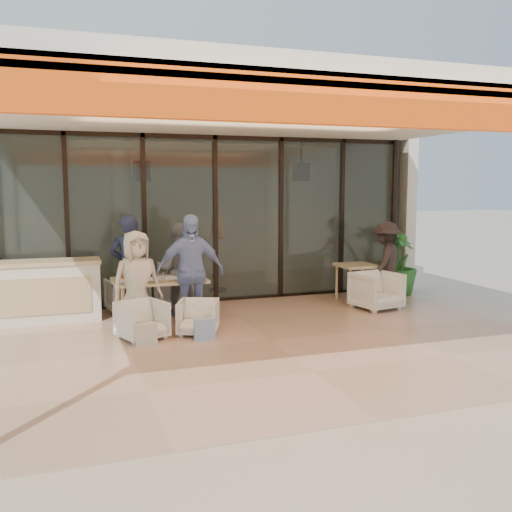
{
  "coord_description": "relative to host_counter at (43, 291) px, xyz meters",
  "views": [
    {
      "loc": [
        -2.83,
        -7.57,
        2.27
      ],
      "look_at": [
        0.1,
        0.9,
        1.15
      ],
      "focal_mm": 40.0,
      "sensor_mm": 36.0,
      "label": 1
    }
  ],
  "objects": [
    {
      "name": "diner_grey",
      "position": [
        2.23,
        -0.19,
        0.28
      ],
      "size": [
        0.94,
        0.83,
        1.63
      ],
      "primitive_type": "imported",
      "rotation": [
        0.0,
        0.0,
        2.83
      ],
      "color": "slate",
      "rests_on": "ground"
    },
    {
      "name": "host_counter",
      "position": [
        0.0,
        0.0,
        0.0
      ],
      "size": [
        1.85,
        0.65,
        1.04
      ],
      "color": "silver",
      "rests_on": "ground"
    },
    {
      "name": "diner_navy",
      "position": [
        1.39,
        -0.19,
        0.36
      ],
      "size": [
        0.7,
        0.51,
        1.79
      ],
      "primitive_type": "imported",
      "rotation": [
        0.0,
        0.0,
        3.0
      ],
      "color": "#171E34",
      "rests_on": "ground"
    },
    {
      "name": "diner_cream",
      "position": [
        1.39,
        -1.09,
        0.26
      ],
      "size": [
        0.86,
        0.65,
        1.58
      ],
      "primitive_type": "imported",
      "rotation": [
        0.0,
        0.0,
        0.21
      ],
      "color": "beige",
      "rests_on": "ground"
    },
    {
      "name": "interior_block",
      "position": [
        3.14,
        3.02,
        1.7
      ],
      "size": [
        9.05,
        3.62,
        3.52
      ],
      "color": "silver",
      "rests_on": "ground"
    },
    {
      "name": "tote_bag_cream",
      "position": [
        1.39,
        -1.99,
        -0.36
      ],
      "size": [
        0.3,
        0.1,
        0.34
      ],
      "primitive_type": "cube",
      "color": "silver",
      "rests_on": "ground"
    },
    {
      "name": "glass_storefront",
      "position": [
        3.13,
        0.7,
        1.07
      ],
      "size": [
        8.08,
        0.1,
        3.2
      ],
      "color": "#9EADA3",
      "rests_on": "ground"
    },
    {
      "name": "diner_periwinkle",
      "position": [
        2.23,
        -1.09,
        0.38
      ],
      "size": [
        1.1,
        0.53,
        1.82
      ],
      "primitive_type": "imported",
      "rotation": [
        0.0,
        0.0,
        -0.08
      ],
      "color": "#7C96D0",
      "rests_on": "ground"
    },
    {
      "name": "side_chair",
      "position": [
        5.71,
        -0.94,
        -0.15
      ],
      "size": [
        0.87,
        0.83,
        0.77
      ],
      "primitive_type": "imported",
      "rotation": [
        0.0,
        0.0,
        0.19
      ],
      "color": "silver",
      "rests_on": "ground"
    },
    {
      "name": "chair_near_left",
      "position": [
        1.39,
        -1.59,
        -0.21
      ],
      "size": [
        0.79,
        0.77,
        0.64
      ],
      "primitive_type": "imported",
      "rotation": [
        0.0,
        0.0,
        0.36
      ],
      "color": "silver",
      "rests_on": "ground"
    },
    {
      "name": "terrace_structure",
      "position": [
        3.13,
        -2.56,
        2.72
      ],
      "size": [
        8.0,
        6.0,
        3.4
      ],
      "color": "silver",
      "rests_on": "ground"
    },
    {
      "name": "potted_palm",
      "position": [
        6.85,
        0.12,
        0.16
      ],
      "size": [
        1.1,
        1.1,
        1.39
      ],
      "primitive_type": "imported",
      "rotation": [
        0.0,
        0.0,
        0.8
      ],
      "color": "#1E5919",
      "rests_on": "ground"
    },
    {
      "name": "chair_near_right",
      "position": [
        2.23,
        -1.59,
        -0.23
      ],
      "size": [
        0.75,
        0.73,
        0.6
      ],
      "primitive_type": "imported",
      "rotation": [
        0.0,
        0.0,
        -0.38
      ],
      "color": "silver",
      "rests_on": "ground"
    },
    {
      "name": "standing_woman",
      "position": [
        6.27,
        -0.36,
        0.25
      ],
      "size": [
        1.16,
        1.08,
        1.57
      ],
      "primitive_type": "imported",
      "rotation": [
        0.0,
        0.0,
        3.8
      ],
      "color": "black",
      "rests_on": "ground"
    },
    {
      "name": "terrace_floor",
      "position": [
        3.13,
        -2.3,
        -0.53
      ],
      "size": [
        8.0,
        6.0,
        0.01
      ],
      "primitive_type": "cube",
      "color": "tan",
      "rests_on": "ground"
    },
    {
      "name": "ground",
      "position": [
        3.13,
        -2.3,
        -0.53
      ],
      "size": [
        70.0,
        70.0,
        0.0
      ],
      "primitive_type": "plane",
      "color": "#C6B293",
      "rests_on": "ground"
    },
    {
      "name": "tote_bag_blue",
      "position": [
        2.23,
        -1.99,
        -0.36
      ],
      "size": [
        0.3,
        0.1,
        0.34
      ],
      "primitive_type": "cube",
      "color": "#99BFD8",
      "rests_on": "ground"
    },
    {
      "name": "chair_far_right",
      "position": [
        2.23,
        0.31,
        -0.18
      ],
      "size": [
        0.8,
        0.77,
        0.7
      ],
      "primitive_type": "imported",
      "rotation": [
        0.0,
        0.0,
        2.93
      ],
      "color": "silver",
      "rests_on": "ground"
    },
    {
      "name": "chair_far_left",
      "position": [
        1.39,
        0.31,
        -0.19
      ],
      "size": [
        0.77,
        0.73,
        0.69
      ],
      "primitive_type": "imported",
      "rotation": [
        0.0,
        0.0,
        3.32
      ],
      "color": "silver",
      "rests_on": "ground"
    },
    {
      "name": "side_table",
      "position": [
        5.71,
        -0.19,
        0.11
      ],
      "size": [
        0.7,
        0.7,
        0.74
      ],
      "color": "tan",
      "rests_on": "ground"
    },
    {
      "name": "dining_table",
      "position": [
        1.8,
        -0.64,
        0.15
      ],
      "size": [
        1.5,
        0.9,
        0.93
      ],
      "color": "tan",
      "rests_on": "ground"
    }
  ]
}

